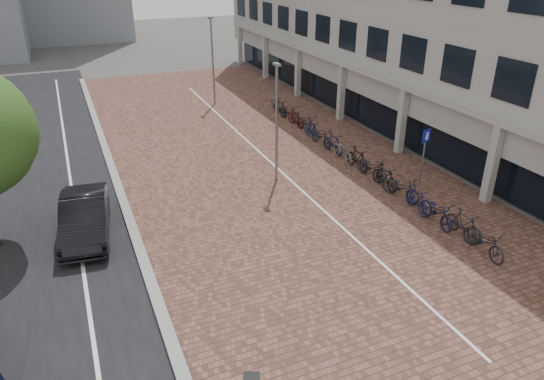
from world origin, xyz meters
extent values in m
plane|color=#474442|center=(0.00, 0.00, 0.00)|extent=(140.00, 140.00, 0.00)
cube|color=brown|center=(2.00, 12.00, 0.01)|extent=(14.50, 42.00, 0.04)
cube|color=black|center=(-9.00, 12.00, 0.01)|extent=(8.00, 50.00, 0.03)
cube|color=gray|center=(-5.10, 12.00, 0.07)|extent=(0.35, 42.00, 0.14)
cube|color=white|center=(-7.00, 12.00, 0.02)|extent=(0.12, 44.00, 0.00)
cube|color=white|center=(2.20, 12.00, 0.04)|extent=(0.10, 30.00, 0.00)
cube|color=black|center=(9.60, 16.00, 1.70)|extent=(0.15, 38.00, 3.20)
cube|color=#A2A29D|center=(9.40, 16.00, 3.45)|extent=(1.60, 38.00, 0.30)
cube|color=#A2A29D|center=(8.80, 4.00, 1.70)|extent=(0.35, 0.35, 3.40)
cube|color=#A2A29D|center=(8.80, 10.00, 1.70)|extent=(0.35, 0.35, 3.40)
cube|color=#A2A29D|center=(8.80, 16.00, 1.70)|extent=(0.35, 0.35, 3.40)
cube|color=#A2A29D|center=(8.80, 22.00, 1.70)|extent=(0.35, 0.35, 3.40)
cube|color=#A2A29D|center=(8.80, 28.00, 1.70)|extent=(0.35, 0.35, 3.40)
cube|color=#A2A29D|center=(8.80, 34.00, 1.70)|extent=(0.35, 0.35, 3.40)
imported|color=black|center=(-6.66, 7.65, 0.75)|extent=(2.10, 4.68, 1.49)
cylinder|color=slate|center=(7.20, 6.25, 1.21)|extent=(0.07, 0.07, 2.42)
cube|color=#0C17A5|center=(7.20, 6.22, 2.37)|extent=(0.53, 0.22, 0.55)
cylinder|color=gray|center=(1.60, 9.26, 2.62)|extent=(0.12, 0.12, 5.23)
cylinder|color=slate|center=(2.72, 22.30, 2.80)|extent=(0.12, 0.12, 5.60)
imported|color=black|center=(5.73, 1.00, 0.52)|extent=(0.79, 2.00, 1.04)
imported|color=black|center=(5.89, 2.15, 0.53)|extent=(0.53, 1.76, 1.05)
imported|color=black|center=(5.65, 3.30, 0.52)|extent=(0.92, 2.04, 1.04)
imported|color=#171C3F|center=(5.59, 4.45, 0.53)|extent=(0.78, 1.81, 1.05)
imported|color=black|center=(5.70, 5.60, 0.52)|extent=(1.13, 2.08, 1.04)
imported|color=black|center=(5.68, 6.75, 0.53)|extent=(0.55, 1.76, 1.05)
imported|color=black|center=(5.77, 7.90, 0.52)|extent=(1.01, 2.06, 1.04)
imported|color=black|center=(5.72, 9.05, 0.53)|extent=(0.54, 1.76, 1.05)
imported|color=#616059|center=(5.59, 10.20, 0.52)|extent=(0.85, 2.02, 1.04)
imported|color=#131535|center=(5.71, 11.35, 0.53)|extent=(0.55, 1.76, 1.05)
imported|color=black|center=(5.61, 12.50, 0.52)|extent=(0.74, 1.99, 1.04)
imported|color=#161D3C|center=(5.62, 13.65, 0.53)|extent=(0.55, 1.76, 1.05)
imported|color=black|center=(5.93, 14.80, 0.52)|extent=(0.89, 2.03, 1.04)
imported|color=#411511|center=(5.73, 15.95, 0.53)|extent=(0.58, 1.77, 1.05)
imported|color=black|center=(5.87, 17.10, 0.52)|extent=(1.01, 2.06, 1.04)
imported|color=black|center=(5.78, 18.25, 0.53)|extent=(0.59, 1.77, 1.05)
imported|color=#5C5854|center=(5.95, 19.40, 0.52)|extent=(0.97, 2.05, 1.04)
camera|label=1|loc=(-6.59, -9.46, 9.46)|focal=32.79mm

